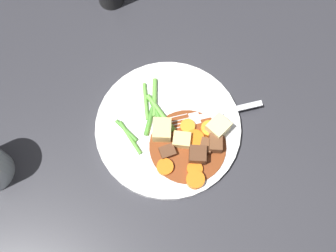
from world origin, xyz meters
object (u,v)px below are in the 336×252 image
dinner_plate (168,127)px  meat_chunk_3 (168,152)px  fork (211,115)px  potato_chunk_2 (163,131)px  carrot_slice_5 (195,169)px  meat_chunk_0 (197,155)px  carrot_slice_1 (209,129)px  potato_chunk_0 (218,128)px  carrot_slice_0 (195,180)px  meat_chunk_2 (206,146)px  carrot_slice_3 (188,126)px  potato_chunk_1 (182,140)px  carrot_slice_4 (195,139)px  carrot_slice_2 (165,167)px  meat_chunk_1 (215,144)px

dinner_plate → meat_chunk_3: (0.03, -0.04, 0.02)m
fork → potato_chunk_2: bearing=-119.8°
carrot_slice_5 → meat_chunk_0: bearing=116.0°
dinner_plate → carrot_slice_1: (0.06, 0.04, 0.01)m
potato_chunk_0 → meat_chunk_0: potato_chunk_0 is taller
carrot_slice_0 → meat_chunk_2: bearing=109.7°
meat_chunk_0 → meat_chunk_2: size_ratio=1.18×
carrot_slice_1 → fork: size_ratio=0.19×
carrot_slice_1 → carrot_slice_5: size_ratio=1.07×
carrot_slice_0 → fork: carrot_slice_0 is taller
carrot_slice_1 → carrot_slice_3: carrot_slice_1 is taller
carrot_slice_3 → potato_chunk_2: potato_chunk_2 is taller
meat_chunk_2 → meat_chunk_3: meat_chunk_2 is taller
potato_chunk_2 → meat_chunk_2: 0.08m
carrot_slice_1 → potato_chunk_0: size_ratio=0.82×
carrot_slice_3 → carrot_slice_5: bearing=-44.2°
carrot_slice_3 → potato_chunk_1: (0.01, -0.03, 0.01)m
meat_chunk_3 → carrot_slice_4: bearing=64.5°
potato_chunk_2 → meat_chunk_0: bearing=1.5°
carrot_slice_2 → potato_chunk_2: size_ratio=0.78×
carrot_slice_5 → meat_chunk_1: meat_chunk_1 is taller
carrot_slice_1 → carrot_slice_5: 0.07m
meat_chunk_0 → meat_chunk_1: (0.01, 0.04, -0.00)m
carrot_slice_4 → meat_chunk_1: size_ratio=1.14×
carrot_slice_3 → potato_chunk_2: size_ratio=0.72×
carrot_slice_4 → meat_chunk_2: bearing=2.5°
carrot_slice_5 → meat_chunk_3: meat_chunk_3 is taller
potato_chunk_0 → potato_chunk_1: (-0.04, -0.05, -0.01)m
potato_chunk_0 → meat_chunk_1: potato_chunk_0 is taller
potato_chunk_2 → meat_chunk_3: (0.03, -0.02, -0.01)m
potato_chunk_0 → meat_chunk_3: size_ratio=1.36×
dinner_plate → meat_chunk_3: size_ratio=10.14×
carrot_slice_0 → carrot_slice_1: bearing=112.0°
dinner_plate → carrot_slice_3: carrot_slice_3 is taller
carrot_slice_2 → carrot_slice_3: 0.08m
carrot_slice_3 → fork: bearing=66.9°
dinner_plate → carrot_slice_0: size_ratio=8.32×
carrot_slice_0 → potato_chunk_1: bearing=146.0°
carrot_slice_1 → carrot_slice_4: (-0.01, -0.03, -0.00)m
carrot_slice_4 → meat_chunk_0: (0.02, -0.02, 0.01)m
meat_chunk_1 → meat_chunk_3: size_ratio=1.15×
dinner_plate → meat_chunk_2: (0.07, 0.01, 0.02)m
carrot_slice_1 → meat_chunk_1: size_ratio=0.97×
carrot_slice_2 → carrot_slice_5: 0.05m
carrot_slice_3 → fork: carrot_slice_3 is taller
carrot_slice_2 → carrot_slice_4: size_ratio=0.85×
carrot_slice_1 → potato_chunk_1: (-0.02, -0.05, 0.00)m
carrot_slice_0 → carrot_slice_5: size_ratio=1.17×
carrot_slice_0 → potato_chunk_1: size_ratio=1.05×
carrot_slice_1 → potato_chunk_0: bearing=34.1°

